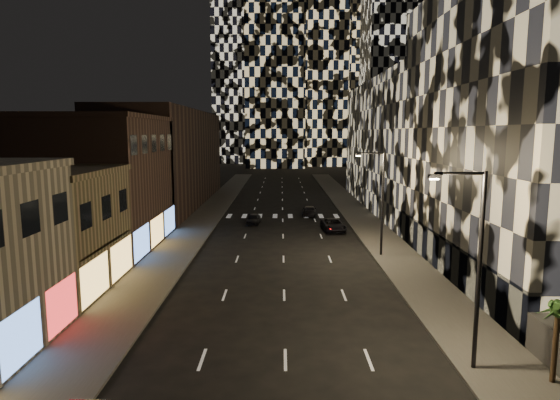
{
  "coord_description": "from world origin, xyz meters",
  "views": [
    {
      "loc": [
        -0.21,
        -10.09,
        10.79
      ],
      "look_at": [
        -0.29,
        23.09,
        6.0
      ],
      "focal_mm": 30.0,
      "sensor_mm": 36.0,
      "label": 1
    }
  ],
  "objects_px": {
    "car_dark_oncoming": "(309,211)",
    "car_dark_rightlane": "(333,225)",
    "streetlight_near": "(475,257)",
    "streetlight_far": "(380,196)",
    "palm_tree": "(558,316)",
    "car_dark_midlane": "(253,219)"
  },
  "relations": [
    {
      "from": "palm_tree",
      "to": "car_dark_midlane",
      "type": "bearing_deg",
      "value": 112.75
    },
    {
      "from": "car_dark_midlane",
      "to": "palm_tree",
      "type": "relative_size",
      "value": 1.0
    },
    {
      "from": "car_dark_rightlane",
      "to": "palm_tree",
      "type": "height_order",
      "value": "palm_tree"
    },
    {
      "from": "car_dark_oncoming",
      "to": "car_dark_rightlane",
      "type": "height_order",
      "value": "car_dark_rightlane"
    },
    {
      "from": "car_dark_oncoming",
      "to": "palm_tree",
      "type": "height_order",
      "value": "palm_tree"
    },
    {
      "from": "streetlight_near",
      "to": "car_dark_oncoming",
      "type": "xyz_separation_m",
      "value": [
        -4.85,
        40.19,
        -4.7
      ]
    },
    {
      "from": "streetlight_far",
      "to": "car_dark_rightlane",
      "type": "bearing_deg",
      "value": 104.87
    },
    {
      "from": "car_dark_rightlane",
      "to": "palm_tree",
      "type": "relative_size",
      "value": 1.36
    },
    {
      "from": "streetlight_far",
      "to": "palm_tree",
      "type": "bearing_deg",
      "value": -81.58
    },
    {
      "from": "car_dark_midlane",
      "to": "car_dark_rightlane",
      "type": "height_order",
      "value": "car_dark_rightlane"
    },
    {
      "from": "car_dark_rightlane",
      "to": "palm_tree",
      "type": "distance_m",
      "value": 32.43
    },
    {
      "from": "palm_tree",
      "to": "streetlight_far",
      "type": "bearing_deg",
      "value": 98.42
    },
    {
      "from": "streetlight_far",
      "to": "palm_tree",
      "type": "xyz_separation_m",
      "value": [
        3.15,
        -21.24,
        -2.23
      ]
    },
    {
      "from": "car_dark_oncoming",
      "to": "car_dark_midlane",
      "type": "bearing_deg",
      "value": 41.78
    },
    {
      "from": "streetlight_near",
      "to": "car_dark_midlane",
      "type": "bearing_deg",
      "value": 108.94
    },
    {
      "from": "streetlight_near",
      "to": "palm_tree",
      "type": "height_order",
      "value": "streetlight_near"
    },
    {
      "from": "streetlight_far",
      "to": "car_dark_oncoming",
      "type": "xyz_separation_m",
      "value": [
        -4.85,
        20.19,
        -4.7
      ]
    },
    {
      "from": "streetlight_near",
      "to": "car_dark_oncoming",
      "type": "height_order",
      "value": "streetlight_near"
    },
    {
      "from": "streetlight_far",
      "to": "car_dark_rightlane",
      "type": "distance_m",
      "value": 11.87
    },
    {
      "from": "car_dark_oncoming",
      "to": "car_dark_rightlane",
      "type": "relative_size",
      "value": 0.91
    },
    {
      "from": "streetlight_near",
      "to": "car_dark_rightlane",
      "type": "height_order",
      "value": "streetlight_near"
    },
    {
      "from": "streetlight_near",
      "to": "car_dark_rightlane",
      "type": "bearing_deg",
      "value": 95.24
    }
  ]
}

